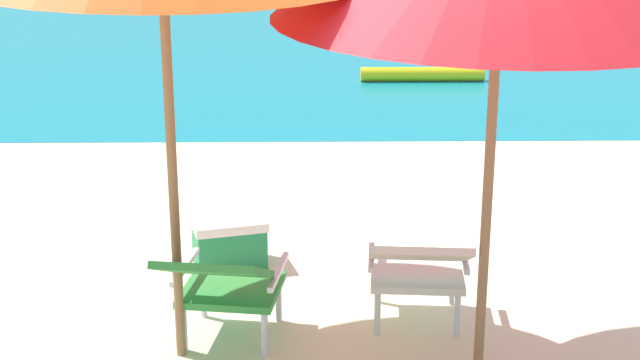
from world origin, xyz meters
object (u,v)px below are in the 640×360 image
(swim_buoy, at_px, (422,74))
(cooler_box, at_px, (229,242))
(lounge_chair_right, at_px, (419,266))
(lounge_chair_left, at_px, (224,281))

(swim_buoy, distance_m, cooler_box, 6.44)
(swim_buoy, bearing_deg, lounge_chair_right, -97.17)
(lounge_chair_right, relative_size, cooler_box, 1.70)
(lounge_chair_left, bearing_deg, lounge_chair_right, 10.65)
(swim_buoy, relative_size, cooler_box, 2.98)
(swim_buoy, xyz_separation_m, lounge_chair_right, (-0.89, -7.12, 0.31))
(lounge_chair_right, bearing_deg, swim_buoy, 82.83)
(swim_buoy, height_order, lounge_chair_left, lounge_chair_left)
(lounge_chair_right, bearing_deg, cooler_box, 138.34)
(cooler_box, bearing_deg, swim_buoy, 71.75)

